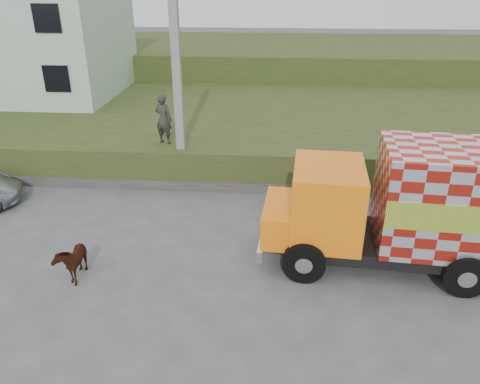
# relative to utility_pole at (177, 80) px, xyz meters

# --- Properties ---
(ground) EXTENTS (120.00, 120.00, 0.00)m
(ground) POSITION_rel_utility_pole_xyz_m (1.00, -4.60, -4.08)
(ground) COLOR #474749
(ground) RESTS_ON ground
(embankment) EXTENTS (40.00, 12.00, 1.50)m
(embankment) POSITION_rel_utility_pole_xyz_m (1.00, 5.40, -3.33)
(embankment) COLOR #214617
(embankment) RESTS_ON ground
(embankment_far) EXTENTS (40.00, 12.00, 3.00)m
(embankment_far) POSITION_rel_utility_pole_xyz_m (1.00, 17.40, -2.58)
(embankment_far) COLOR #214617
(embankment_far) RESTS_ON ground
(retaining_strip) EXTENTS (16.00, 0.50, 0.40)m
(retaining_strip) POSITION_rel_utility_pole_xyz_m (-1.00, -0.40, -3.88)
(retaining_strip) COLOR #595651
(retaining_strip) RESTS_ON ground
(building) EXTENTS (10.00, 8.00, 6.00)m
(building) POSITION_rel_utility_pole_xyz_m (-10.00, 8.40, 0.42)
(building) COLOR #A3BFA7
(building) RESTS_ON embankment
(utility_pole) EXTENTS (1.20, 0.30, 8.00)m
(utility_pole) POSITION_rel_utility_pole_xyz_m (0.00, 0.00, 0.00)
(utility_pole) COLOR gray
(utility_pole) RESTS_ON ground
(cargo_truck) EXTENTS (8.11, 3.29, 3.54)m
(cargo_truck) POSITION_rel_utility_pole_xyz_m (7.66, -5.00, -2.25)
(cargo_truck) COLOR black
(cargo_truck) RESTS_ON ground
(cow) EXTENTS (0.67, 1.34, 1.10)m
(cow) POSITION_rel_utility_pole_xyz_m (-1.84, -6.23, -3.52)
(cow) COLOR #37140D
(cow) RESTS_ON ground
(pedestrian) EXTENTS (0.81, 0.66, 1.92)m
(pedestrian) POSITION_rel_utility_pole_xyz_m (-0.73, 0.55, -1.62)
(pedestrian) COLOR #322E2C
(pedestrian) RESTS_ON embankment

